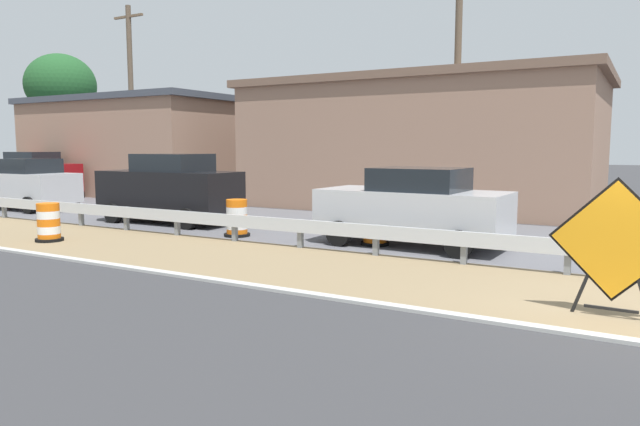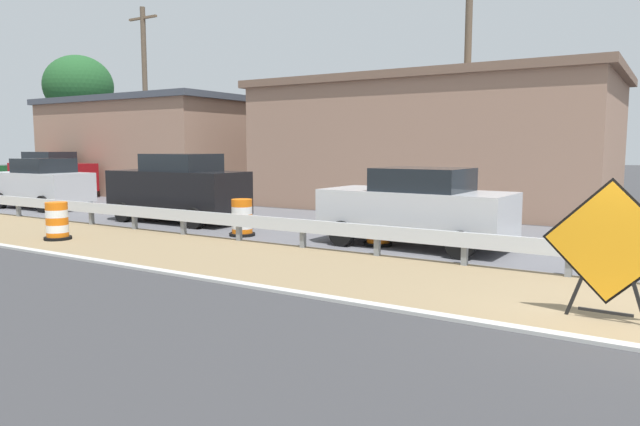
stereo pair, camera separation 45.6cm
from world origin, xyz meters
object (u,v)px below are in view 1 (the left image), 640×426
(traffic_barrel_mid, at_px, (49,224))
(utility_pole_mid, at_px, (131,100))
(warning_sign_diamond, at_px, (615,244))
(car_lead_near_lane, at_px, (170,188))
(traffic_barrel_close, at_px, (237,220))
(traffic_barrel_nearest, at_px, (375,228))
(car_trailing_far_lane, at_px, (413,207))
(utility_pole_near, at_px, (457,79))
(car_lead_far_lane, at_px, (28,184))
(car_mid_far_lane, at_px, (35,175))

(traffic_barrel_mid, xyz_separation_m, utility_pole_mid, (10.09, 7.84, 4.19))
(warning_sign_diamond, bearing_deg, car_lead_near_lane, -107.60)
(traffic_barrel_mid, bearing_deg, traffic_barrel_close, -50.22)
(traffic_barrel_nearest, distance_m, car_trailing_far_lane, 1.09)
(traffic_barrel_nearest, height_order, utility_pole_near, utility_pole_near)
(traffic_barrel_mid, xyz_separation_m, car_lead_far_lane, (4.51, 7.66, 0.55))
(traffic_barrel_nearest, relative_size, car_lead_near_lane, 0.20)
(traffic_barrel_mid, xyz_separation_m, car_lead_near_lane, (4.32, -0.09, 0.67))
(car_lead_near_lane, bearing_deg, utility_pole_near, -140.56)
(traffic_barrel_nearest, relative_size, car_lead_far_lane, 0.22)
(traffic_barrel_mid, bearing_deg, utility_pole_mid, 37.84)
(car_trailing_far_lane, bearing_deg, car_lead_near_lane, -0.04)
(traffic_barrel_nearest, bearing_deg, traffic_barrel_mid, 115.73)
(car_lead_near_lane, xyz_separation_m, utility_pole_mid, (5.77, 7.93, 3.52))
(traffic_barrel_nearest, xyz_separation_m, car_trailing_far_lane, (0.33, -0.88, 0.55))
(car_lead_near_lane, distance_m, car_mid_far_lane, 13.05)
(car_trailing_far_lane, xyz_separation_m, utility_pole_mid, (6.07, 16.38, 3.66))
(warning_sign_diamond, xyz_separation_m, traffic_barrel_nearest, (3.99, 5.56, -0.64))
(car_lead_near_lane, xyz_separation_m, car_trailing_far_lane, (-0.30, -8.45, -0.14))
(car_trailing_far_lane, height_order, utility_pole_mid, utility_pole_mid)
(car_mid_far_lane, bearing_deg, warning_sign_diamond, -19.27)
(traffic_barrel_nearest, distance_m, traffic_barrel_close, 3.96)
(car_lead_far_lane, xyz_separation_m, car_trailing_far_lane, (-0.48, -16.20, -0.02))
(utility_pole_mid, bearing_deg, warning_sign_diamond, -116.24)
(traffic_barrel_nearest, xyz_separation_m, car_lead_near_lane, (0.63, 7.57, 0.69))
(traffic_barrel_close, height_order, car_mid_far_lane, car_mid_far_lane)
(car_trailing_far_lane, bearing_deg, car_lead_far_lane, 0.26)
(warning_sign_diamond, bearing_deg, traffic_barrel_close, -108.05)
(warning_sign_diamond, xyz_separation_m, utility_pole_mid, (10.38, 21.06, 3.57))
(warning_sign_diamond, distance_m, utility_pole_near, 12.91)
(traffic_barrel_nearest, xyz_separation_m, utility_pole_mid, (6.40, 15.50, 4.22))
(warning_sign_diamond, height_order, car_lead_far_lane, warning_sign_diamond)
(warning_sign_diamond, bearing_deg, utility_pole_mid, -114.48)
(traffic_barrel_close, xyz_separation_m, car_lead_near_lane, (1.20, 3.66, 0.66))
(traffic_barrel_nearest, bearing_deg, warning_sign_diamond, -125.64)
(traffic_barrel_mid, height_order, car_lead_near_lane, car_lead_near_lane)
(warning_sign_diamond, height_order, traffic_barrel_close, warning_sign_diamond)
(car_trailing_far_lane, bearing_deg, utility_pole_mid, -18.35)
(traffic_barrel_close, relative_size, traffic_barrel_mid, 1.02)
(traffic_barrel_mid, height_order, car_trailing_far_lane, car_trailing_far_lane)
(traffic_barrel_mid, distance_m, utility_pole_mid, 13.45)
(traffic_barrel_mid, distance_m, utility_pole_near, 13.81)
(traffic_barrel_close, distance_m, car_trailing_far_lane, 4.91)
(traffic_barrel_nearest, bearing_deg, utility_pole_mid, 67.57)
(warning_sign_diamond, relative_size, traffic_barrel_nearest, 2.14)
(traffic_barrel_mid, xyz_separation_m, car_mid_far_lane, (8.06, 12.41, 0.66))
(traffic_barrel_mid, distance_m, car_lead_far_lane, 8.90)
(traffic_barrel_close, height_order, utility_pole_mid, utility_pole_mid)
(car_lead_near_lane, xyz_separation_m, utility_pole_near, (6.38, -7.47, 3.68))
(utility_pole_near, bearing_deg, car_lead_near_lane, 130.50)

